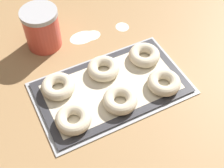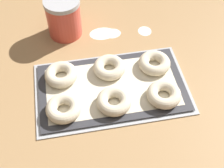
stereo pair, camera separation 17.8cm
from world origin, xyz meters
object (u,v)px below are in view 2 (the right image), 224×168
Objects in this scene: baking_tray at (112,89)px; bagel_back_center at (109,67)px; bagel_back_left at (61,75)px; flour_canister at (64,17)px; bagel_front_center at (114,101)px; bagel_front_right at (164,94)px; bagel_front_left at (63,108)px; bagel_back_right at (154,63)px.

bagel_back_center is (0.00, 0.07, 0.02)m from baking_tray.
baking_tray is 0.08m from bagel_back_center.
bagel_back_left is 1.00× the size of bagel_back_center.
bagel_back_center is at bearing -61.09° from flour_canister.
bagel_front_center is 0.14m from bagel_back_center.
bagel_front_right is at bearing -53.49° from flour_canister.
baking_tray is 0.18m from bagel_front_left.
bagel_back_center reaches higher than baking_tray.
bagel_back_left and bagel_back_center have the same top height.
bagel_front_center is 0.16m from bagel_front_right.
bagel_back_right is at bearing 38.64° from bagel_front_center.
flour_canister is at bearing 81.62° from bagel_back_left.
bagel_front_left and bagel_front_right have the same top height.
bagel_back_center is at bearing 136.30° from bagel_front_right.
bagel_front_left is 0.13m from bagel_back_left.
bagel_back_right is 0.72× the size of flour_canister.
flour_canister reaches higher than baking_tray.
bagel_back_right reaches higher than baking_tray.
bagel_back_center is 1.00× the size of bagel_back_right.
bagel_back_right is at bearing -1.00° from bagel_back_left.
bagel_front_left is 1.00× the size of bagel_front_right.
bagel_front_right is 0.20m from bagel_back_center.
flour_canister is at bearing 107.59° from bagel_front_center.
flour_canister reaches higher than bagel_front_right.
bagel_front_left is (-0.16, -0.07, 0.02)m from baking_tray.
flour_canister is (-0.12, 0.30, 0.07)m from baking_tray.
bagel_front_center reaches higher than baking_tray.
bagel_back_center is (-0.15, 0.14, 0.00)m from bagel_front_right.
bagel_front_left is at bearing -157.85° from bagel_back_right.
flour_canister is at bearing 126.51° from bagel_front_right.
bagel_front_left is 0.15m from bagel_front_center.
bagel_front_left is 0.21m from bagel_back_center.
bagel_front_left is 0.34m from bagel_back_right.
bagel_back_right is at bearing -40.28° from flour_canister.
bagel_front_left and bagel_front_center have the same top height.
bagel_back_left is at bearing 179.00° from bagel_back_right.
bagel_front_right and bagel_back_center have the same top height.
flour_canister reaches higher than bagel_back_left.
bagel_front_left and bagel_back_center have the same top height.
bagel_front_center and bagel_back_right have the same top height.
bagel_back_right is (0.16, 0.13, 0.00)m from bagel_front_center.
bagel_front_left is 0.37m from flour_canister.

